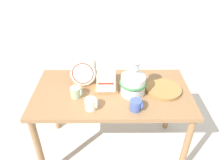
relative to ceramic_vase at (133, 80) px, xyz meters
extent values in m
plane|color=beige|center=(-0.17, 0.04, -0.87)|extent=(14.00, 14.00, 0.00)
cube|color=olive|center=(-0.17, 0.04, -0.15)|extent=(1.32, 0.70, 0.03)
cylinder|color=olive|center=(-0.78, -0.26, -0.52)|extent=(0.06, 0.06, 0.70)
cylinder|color=olive|center=(0.44, -0.26, -0.52)|extent=(0.06, 0.06, 0.70)
cylinder|color=olive|center=(-0.78, 0.33, -0.52)|extent=(0.06, 0.06, 0.70)
cylinder|color=olive|center=(0.44, 0.33, -0.52)|extent=(0.06, 0.06, 0.70)
cylinder|color=silver|center=(0.00, 0.00, -0.05)|extent=(0.20, 0.20, 0.17)
cone|color=silver|center=(0.00, 0.00, 0.07)|extent=(0.20, 0.20, 0.07)
cylinder|color=silver|center=(0.00, 0.00, 0.15)|extent=(0.08, 0.08, 0.07)
torus|color=silver|center=(0.00, 0.00, 0.18)|extent=(0.12, 0.12, 0.02)
torus|color=#38753D|center=(0.00, 0.00, -0.02)|extent=(0.22, 0.22, 0.02)
cube|color=tan|center=(-0.42, 0.18, -0.12)|extent=(0.19, 0.16, 0.02)
cylinder|color=tan|center=(-0.48, 0.24, -0.08)|extent=(0.01, 0.01, 0.06)
cylinder|color=tan|center=(-0.35, 0.24, -0.08)|extent=(0.01, 0.01, 0.06)
cylinder|color=silver|center=(-0.42, 0.10, 0.00)|extent=(0.21, 0.06, 0.21)
torus|color=#B23323|center=(-0.42, 0.10, 0.00)|extent=(0.19, 0.06, 0.18)
cylinder|color=silver|center=(-0.42, 0.15, 0.00)|extent=(0.21, 0.06, 0.21)
cylinder|color=silver|center=(-0.42, 0.20, 0.00)|extent=(0.21, 0.06, 0.21)
cylinder|color=silver|center=(-0.42, 0.25, 0.00)|extent=(0.21, 0.06, 0.21)
cube|color=tan|center=(-0.22, 0.07, -0.12)|extent=(0.19, 0.16, 0.02)
cylinder|color=tan|center=(-0.29, 0.14, -0.08)|extent=(0.01, 0.01, 0.06)
cylinder|color=tan|center=(-0.15, 0.14, -0.08)|extent=(0.01, 0.01, 0.06)
cube|color=silver|center=(-0.22, 0.00, -0.03)|extent=(0.15, 0.04, 0.15)
cube|color=silver|center=(-0.22, 0.07, -0.03)|extent=(0.15, 0.04, 0.15)
cube|color=silver|center=(-0.22, 0.14, -0.03)|extent=(0.15, 0.04, 0.15)
cube|color=#B23323|center=(-0.22, 0.00, -0.03)|extent=(0.13, 0.01, 0.02)
cylinder|color=olive|center=(0.27, 0.04, -0.13)|extent=(0.30, 0.30, 0.01)
cylinder|color=olive|center=(0.27, 0.04, -0.12)|extent=(0.30, 0.30, 0.01)
cylinder|color=olive|center=(0.27, 0.04, -0.11)|extent=(0.30, 0.30, 0.01)
cylinder|color=#9EB28E|center=(-0.46, -0.04, -0.09)|extent=(0.09, 0.09, 0.09)
torus|color=#9EB28E|center=(-0.42, -0.04, -0.08)|extent=(0.02, 0.07, 0.07)
cylinder|color=silver|center=(-0.33, -0.19, -0.09)|extent=(0.09, 0.09, 0.09)
torus|color=silver|center=(-0.29, -0.19, -0.08)|extent=(0.02, 0.07, 0.07)
cylinder|color=#42569E|center=(0.00, -0.20, -0.09)|extent=(0.09, 0.09, 0.09)
torus|color=#42569E|center=(0.05, -0.20, -0.08)|extent=(0.02, 0.07, 0.07)
camera|label=1|loc=(-0.18, -1.45, 0.98)|focal=35.00mm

